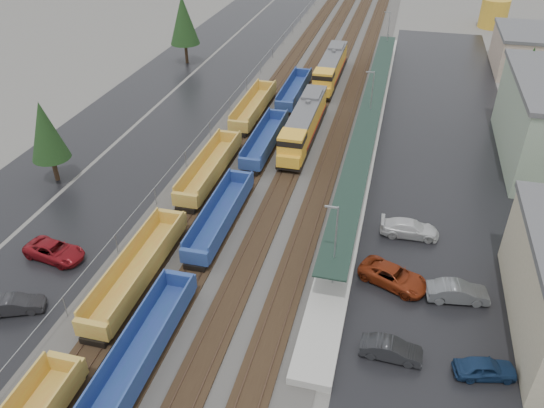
{
  "coord_description": "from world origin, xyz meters",
  "views": [
    {
      "loc": [
        12.67,
        -12.31,
        29.28
      ],
      "look_at": [
        2.48,
        28.07,
        2.0
      ],
      "focal_mm": 35.0,
      "sensor_mm": 36.0,
      "label": 1
    }
  ],
  "objects": [
    {
      "name": "parked_car_east_c",
      "position": [
        15.29,
        28.99,
        0.77
      ],
      "size": [
        2.4,
        5.41,
        1.54
      ],
      "primitive_type": "imported",
      "rotation": [
        0.0,
        0.0,
        1.62
      ],
      "color": "silver",
      "rests_on": "ground"
    },
    {
      "name": "tree_east",
      "position": [
        28.0,
        58.0,
        6.47
      ],
      "size": [
        4.4,
        4.4,
        10.0
      ],
      "color": "#332316",
      "rests_on": "ground"
    },
    {
      "name": "parked_car_east_b",
      "position": [
        14.25,
        21.86,
        0.79
      ],
      "size": [
        4.68,
        6.26,
        1.58
      ],
      "primitive_type": "imported",
      "rotation": [
        0.0,
        0.0,
        1.16
      ],
      "color": "maroon",
      "rests_on": "ground"
    },
    {
      "name": "trackbed",
      "position": [
        -0.0,
        60.0,
        0.16
      ],
      "size": [
        14.6,
        160.0,
        0.22
      ],
      "color": "black",
      "rests_on": "ground"
    },
    {
      "name": "parked_car_east_d",
      "position": [
        20.73,
        14.03,
        0.7
      ],
      "size": [
        2.54,
        4.4,
        1.41
      ],
      "primitive_type": "imported",
      "rotation": [
        0.0,
        0.0,
        1.8
      ],
      "color": "#142B4E",
      "rests_on": "ground"
    },
    {
      "name": "parked_car_west_b",
      "position": [
        -13.6,
        11.57,
        0.7
      ],
      "size": [
        3.07,
        4.51,
        1.41
      ],
      "primitive_type": "imported",
      "rotation": [
        0.0,
        0.0,
        1.98
      ],
      "color": "black",
      "rests_on": "ground"
    },
    {
      "name": "east_commuter_lot",
      "position": [
        19.0,
        50.0,
        0.01
      ],
      "size": [
        16.0,
        100.0,
        0.02
      ],
      "primitive_type": "cube",
      "color": "black",
      "rests_on": "ground"
    },
    {
      "name": "chainlink_fence",
      "position": [
        -9.5,
        58.44,
        1.61
      ],
      "size": [
        0.08,
        160.04,
        2.02
      ],
      "color": "gray",
      "rests_on": "ground"
    },
    {
      "name": "station_platform",
      "position": [
        9.5,
        50.01,
        0.73
      ],
      "size": [
        3.0,
        80.0,
        8.0
      ],
      "color": "#9E9B93",
      "rests_on": "ground"
    },
    {
      "name": "west_road",
      "position": [
        -25.0,
        60.0,
        0.01
      ],
      "size": [
        9.0,
        160.0,
        0.02
      ],
      "primitive_type": "cube",
      "color": "black",
      "rests_on": "ground"
    },
    {
      "name": "locomotive_lead",
      "position": [
        2.0,
        45.54,
        2.27
      ],
      "size": [
        2.82,
        18.62,
        4.21
      ],
      "color": "black",
      "rests_on": "ground"
    },
    {
      "name": "storage_tank",
      "position": [
        29.22,
        106.48,
        2.77
      ],
      "size": [
        5.54,
        5.54,
        5.54
      ],
      "primitive_type": "cylinder",
      "color": "gold",
      "rests_on": "ground"
    },
    {
      "name": "parked_car_east_e",
      "position": [
        19.22,
        21.19,
        0.79
      ],
      "size": [
        2.4,
        5.02,
        1.59
      ],
      "primitive_type": "imported",
      "rotation": [
        0.0,
        0.0,
        1.72
      ],
      "color": "#55575A",
      "rests_on": "ground"
    },
    {
      "name": "west_parking_lot",
      "position": [
        -15.0,
        60.0,
        0.01
      ],
      "size": [
        10.0,
        160.0,
        0.02
      ],
      "primitive_type": "cube",
      "color": "black",
      "rests_on": "ground"
    },
    {
      "name": "locomotive_trail",
      "position": [
        2.0,
        66.54,
        2.27
      ],
      "size": [
        2.82,
        18.62,
        4.21
      ],
      "color": "black",
      "rests_on": "ground"
    },
    {
      "name": "well_string_blue",
      "position": [
        -2.0,
        26.18,
        1.13
      ],
      "size": [
        2.52,
        79.94,
        2.23
      ],
      "color": "navy",
      "rests_on": "ground"
    },
    {
      "name": "tree_west_far",
      "position": [
        -23.0,
        70.0,
        7.12
      ],
      "size": [
        4.84,
        4.84,
        11.0
      ],
      "color": "#332316",
      "rests_on": "ground"
    },
    {
      "name": "parked_car_west_c",
      "position": [
        -14.45,
        18.09,
        0.75
      ],
      "size": [
        3.28,
        5.72,
        1.5
      ],
      "primitive_type": "imported",
      "rotation": [
        0.0,
        0.0,
        1.42
      ],
      "color": "maroon",
      "rests_on": "ground"
    },
    {
      "name": "tree_west_near",
      "position": [
        -22.0,
        30.0,
        5.82
      ],
      "size": [
        3.96,
        3.96,
        9.0
      ],
      "color": "#332316",
      "rests_on": "ground"
    },
    {
      "name": "ballast_strip",
      "position": [
        0.0,
        60.0,
        0.04
      ],
      "size": [
        20.0,
        160.0,
        0.08
      ],
      "primitive_type": "cube",
      "color": "#302D2B",
      "rests_on": "ground"
    },
    {
      "name": "parked_car_east_a",
      "position": [
        14.54,
        14.11,
        0.71
      ],
      "size": [
        1.64,
        4.37,
        1.43
      ],
      "primitive_type": "imported",
      "rotation": [
        0.0,
        0.0,
        1.54
      ],
      "color": "black",
      "rests_on": "ground"
    },
    {
      "name": "well_string_yellow",
      "position": [
        -6.0,
        17.13,
        1.18
      ],
      "size": [
        2.67,
        84.22,
        2.37
      ],
      "color": "#C38236",
      "rests_on": "ground"
    }
  ]
}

